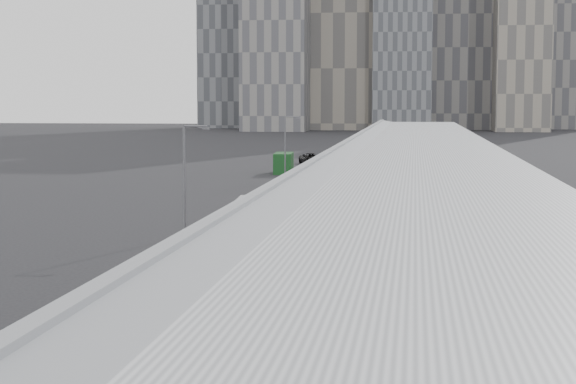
% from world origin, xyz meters
% --- Properties ---
extents(sidewalk, '(10.00, 170.00, 0.12)m').
position_xyz_m(sidewalk, '(9.00, 55.00, 0.06)').
color(sidewalk, gray).
rests_on(sidewalk, ground).
extents(lane_line, '(0.12, 160.00, 0.02)m').
position_xyz_m(lane_line, '(-1.50, 55.00, 0.01)').
color(lane_line, gold).
rests_on(lane_line, ground).
extents(depot, '(12.45, 160.40, 7.20)m').
position_xyz_m(depot, '(12.99, 55.00, 3.51)').
color(depot, gray).
rests_on(depot, ground).
extents(bus_0, '(3.66, 12.23, 3.52)m').
position_xyz_m(bus_0, '(2.27, 6.02, 1.49)').
color(bus_0, '#B7BBC2').
rests_on(bus_0, ground).
extents(bus_1, '(3.32, 14.12, 4.10)m').
position_xyz_m(bus_1, '(2.78, 18.13, 1.73)').
color(bus_1, black).
rests_on(bus_1, ground).
extents(bus_2, '(3.63, 13.49, 3.90)m').
position_xyz_m(bus_2, '(1.89, 32.56, 1.65)').
color(bus_2, silver).
rests_on(bus_2, ground).
extents(bus_3, '(3.60, 12.79, 3.69)m').
position_xyz_m(bus_3, '(2.00, 46.18, 1.56)').
color(bus_3, gray).
rests_on(bus_3, ground).
extents(bus_4, '(2.88, 12.88, 3.76)m').
position_xyz_m(bus_4, '(2.63, 61.54, 1.59)').
color(bus_4, '#A0A2AA').
rests_on(bus_4, ground).
extents(bus_5, '(3.12, 13.96, 4.06)m').
position_xyz_m(bus_5, '(2.69, 75.89, 1.72)').
color(bus_5, black).
rests_on(bus_5, ground).
extents(bus_6, '(3.10, 14.02, 4.09)m').
position_xyz_m(bus_6, '(2.45, 90.17, 1.73)').
color(bus_6, silver).
rests_on(bus_6, ground).
extents(bus_7, '(2.80, 12.53, 3.65)m').
position_xyz_m(bus_7, '(2.67, 104.26, 1.54)').
color(bus_7, slate).
rests_on(bus_7, ground).
extents(bus_8, '(3.02, 13.63, 3.98)m').
position_xyz_m(bus_8, '(2.32, 117.58, 1.68)').
color(bus_8, '#A8A9B2').
rests_on(bus_8, ground).
extents(tree_0, '(2.53, 2.53, 5.26)m').
position_xyz_m(tree_0, '(5.54, 8.15, 3.98)').
color(tree_0, black).
rests_on(tree_0, ground).
extents(tree_1, '(1.02, 1.02, 4.32)m').
position_xyz_m(tree_1, '(6.29, 30.13, 3.61)').
color(tree_1, black).
rests_on(tree_1, ground).
extents(tree_2, '(2.60, 2.60, 4.39)m').
position_xyz_m(tree_2, '(5.50, 59.67, 3.08)').
color(tree_2, black).
rests_on(tree_2, ground).
extents(tree_3, '(1.45, 1.45, 4.59)m').
position_xyz_m(tree_3, '(6.08, 79.77, 3.79)').
color(tree_3, black).
rests_on(tree_3, ground).
extents(tree_4, '(1.00, 1.00, 3.74)m').
position_xyz_m(tree_4, '(6.30, 101.09, 3.09)').
color(tree_4, black).
rests_on(tree_4, ground).
extents(tree_5, '(1.31, 1.31, 3.63)m').
position_xyz_m(tree_5, '(6.15, 129.15, 2.92)').
color(tree_5, black).
rests_on(tree_5, ground).
extents(street_lamp_near, '(2.04, 0.22, 8.55)m').
position_xyz_m(street_lamp_near, '(-4.69, 42.43, 4.96)').
color(street_lamp_near, '#59595E').
rests_on(street_lamp_near, ground).
extents(street_lamp_far, '(2.04, 0.22, 8.42)m').
position_xyz_m(street_lamp_far, '(-3.88, 93.97, 4.89)').
color(street_lamp_far, '#59595E').
rests_on(street_lamp_far, ground).
extents(shipping_container, '(2.94, 6.77, 2.93)m').
position_xyz_m(shipping_container, '(-6.09, 107.21, 1.46)').
color(shipping_container, '#113916').
rests_on(shipping_container, ground).
extents(suv, '(4.78, 6.87, 1.74)m').
position_xyz_m(suv, '(-4.45, 128.17, 0.87)').
color(suv, black).
rests_on(suv, ground).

